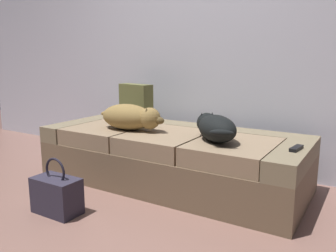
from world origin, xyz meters
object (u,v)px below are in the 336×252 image
(dog_dark, at_px, (215,127))
(throw_pillow, at_px, (136,103))
(handbag, at_px, (57,195))
(dog_tan, at_px, (131,117))
(tv_remote, at_px, (296,148))
(couch, at_px, (171,157))

(dog_dark, xyz_separation_m, throw_pillow, (-0.95, 0.34, 0.08))
(dog_dark, bearing_deg, throw_pillow, 160.21)
(throw_pillow, xyz_separation_m, handbag, (0.17, -1.11, -0.48))
(dog_tan, bearing_deg, handbag, -93.48)
(throw_pillow, bearing_deg, tv_remote, -11.86)
(dog_tan, xyz_separation_m, tv_remote, (1.28, 0.05, -0.09))
(dog_dark, relative_size, tv_remote, 3.12)
(couch, bearing_deg, throw_pillow, 155.99)
(couch, bearing_deg, tv_remote, -4.79)
(couch, distance_m, dog_tan, 0.46)
(tv_remote, xyz_separation_m, handbag, (-1.33, -0.80, -0.32))
(dog_tan, height_order, tv_remote, dog_tan)
(couch, bearing_deg, handbag, -111.71)
(dog_dark, bearing_deg, tv_remote, 2.71)
(couch, bearing_deg, dog_tan, -157.30)
(dog_tan, distance_m, handbag, 0.86)
(couch, height_order, throw_pillow, throw_pillow)
(dog_dark, distance_m, tv_remote, 0.56)
(dog_tan, bearing_deg, throw_pillow, 121.21)
(dog_tan, height_order, dog_dark, dog_tan)
(tv_remote, relative_size, handbag, 0.40)
(tv_remote, xyz_separation_m, throw_pillow, (-1.50, 0.32, 0.16))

